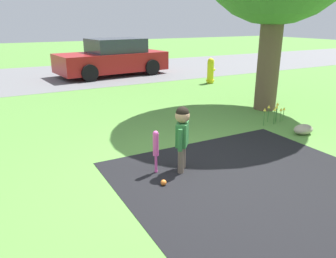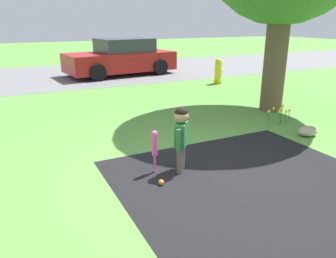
# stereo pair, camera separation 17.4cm
# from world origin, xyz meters

# --- Properties ---
(ground_plane) EXTENTS (60.00, 60.00, 0.00)m
(ground_plane) POSITION_xyz_m (0.00, 0.00, 0.00)
(ground_plane) COLOR #518438
(street_strip) EXTENTS (40.00, 6.00, 0.01)m
(street_strip) POSITION_xyz_m (0.00, 9.38, 0.00)
(street_strip) COLOR slate
(street_strip) RESTS_ON ground
(child) EXTENTS (0.27, 0.30, 0.92)m
(child) POSITION_xyz_m (-0.23, 0.19, 0.60)
(child) COLOR #6B5B4C
(child) RESTS_ON ground
(baseball_bat) EXTENTS (0.08, 0.08, 0.61)m
(baseball_bat) POSITION_xyz_m (-0.57, 0.30, 0.39)
(baseball_bat) COLOR #E54CA5
(baseball_bat) RESTS_ON ground
(sports_ball) EXTENTS (0.08, 0.08, 0.08)m
(sports_ball) POSITION_xyz_m (-0.65, -0.08, 0.04)
(sports_ball) COLOR orange
(sports_ball) RESTS_ON ground
(fire_hydrant) EXTENTS (0.30, 0.27, 0.82)m
(fire_hydrant) POSITION_xyz_m (3.98, 5.43, 0.40)
(fire_hydrant) COLOR yellow
(fire_hydrant) RESTS_ON ground
(parked_car) EXTENTS (4.15, 2.27, 1.34)m
(parked_car) POSITION_xyz_m (1.75, 8.61, 0.62)
(parked_car) COLOR maroon
(parked_car) RESTS_ON ground
(flower_bed) EXTENTS (0.66, 0.22, 0.41)m
(flower_bed) POSITION_xyz_m (2.56, 1.20, 0.29)
(flower_bed) COLOR #38702D
(flower_bed) RESTS_ON ground
(edging_rock) EXTENTS (0.39, 0.27, 0.18)m
(edging_rock) POSITION_xyz_m (2.51, 0.44, 0.09)
(edging_rock) COLOR #9E937F
(edging_rock) RESTS_ON ground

